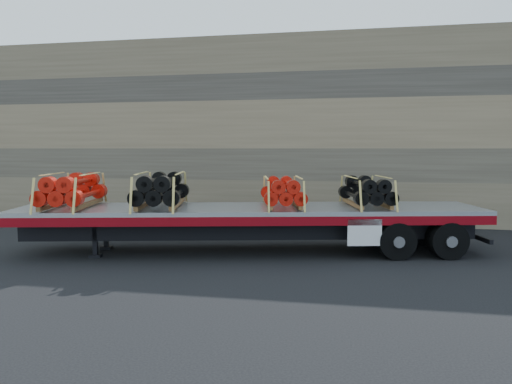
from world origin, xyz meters
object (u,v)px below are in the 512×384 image
at_px(bundle_rear, 366,192).
at_px(bundle_midrear, 282,193).
at_px(trailer, 249,229).
at_px(bundle_front, 72,191).
at_px(bundle_midfront, 161,191).

bearing_deg(bundle_rear, bundle_midrear, 180.00).
relative_size(trailer, bundle_rear, 5.67).
distance_m(trailer, bundle_midrear, 1.34).
height_order(trailer, bundle_front, bundle_front).
xyz_separation_m(bundle_midrear, bundle_rear, (2.22, 0.52, 0.01)).
xyz_separation_m(trailer, bundle_midrear, (0.87, 0.20, 1.00)).
xyz_separation_m(trailer, bundle_front, (-4.58, -1.08, 1.05)).
height_order(bundle_midrear, bundle_rear, bundle_rear).
distance_m(trailer, bundle_rear, 3.33).
distance_m(bundle_front, bundle_rear, 7.88).
relative_size(bundle_front, bundle_rear, 1.12).
bearing_deg(bundle_midfront, trailer, 0.00).
xyz_separation_m(bundle_front, bundle_midrear, (5.45, 1.28, -0.05)).
distance_m(bundle_midfront, bundle_midrear, 3.25).
bearing_deg(bundle_rear, bundle_front, -180.00).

